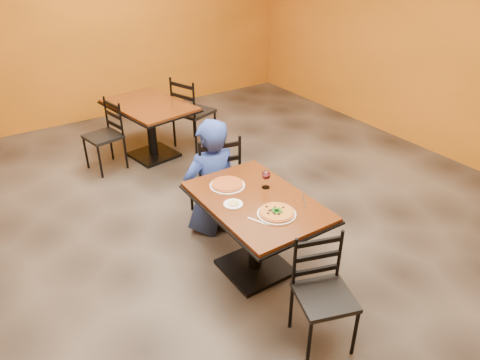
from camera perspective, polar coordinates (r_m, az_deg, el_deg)
floor at (r=4.44m, az=-1.81°, el=-7.86°), size 7.00×8.00×0.01m
wall_back at (r=7.35m, az=-19.63°, el=18.64°), size 7.00×0.01×3.00m
wall_right at (r=6.23m, az=27.60°, el=15.34°), size 0.01×8.00×3.00m
table_main at (r=3.77m, az=2.08°, el=-5.00°), size 0.83×1.23×0.75m
table_second at (r=5.95m, az=-11.56°, el=7.90°), size 1.02×1.34×0.75m
chair_main_near at (r=3.29m, az=10.93°, el=-14.74°), size 0.49×0.49×0.86m
chair_main_far at (r=4.55m, az=-3.35°, el=0.57°), size 0.53×0.53×0.99m
chair_second_left at (r=5.81m, az=-17.31°, el=5.36°), size 0.47×0.47×0.88m
chair_second_right at (r=6.21m, az=-6.00°, el=8.75°), size 0.58×0.58×1.00m
diner at (r=4.34m, az=-3.80°, el=0.56°), size 0.60×0.40×1.19m
plate_main at (r=3.48m, az=4.76°, el=-4.40°), size 0.31×0.31×0.01m
pizza_main at (r=3.47m, az=4.77°, el=-4.18°), size 0.28×0.28×0.02m
plate_far at (r=3.85m, az=-1.65°, el=-0.71°), size 0.31×0.31×0.01m
pizza_far at (r=3.84m, az=-1.65°, el=-0.51°), size 0.28×0.28×0.02m
side_plate at (r=3.59m, az=-0.88°, el=-3.14°), size 0.16×0.16×0.01m
dip at (r=3.59m, az=-0.88°, el=-3.02°), size 0.09×0.09×0.01m
wine_glass at (r=3.79m, az=3.38°, el=0.19°), size 0.08×0.08×0.18m
fork at (r=3.40m, az=2.40°, el=-5.38°), size 0.09×0.18×0.00m
knife at (r=3.68m, az=8.26°, el=-2.65°), size 0.13×0.18×0.00m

